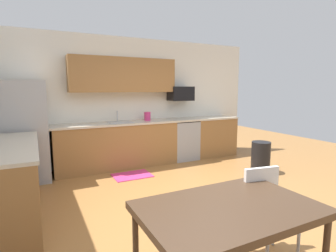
% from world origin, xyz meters
% --- Properties ---
extents(ground_plane, '(12.00, 12.00, 0.00)m').
position_xyz_m(ground_plane, '(0.00, 0.00, 0.00)').
color(ground_plane, '#9E6B38').
extents(wall_back, '(5.80, 0.10, 2.70)m').
position_xyz_m(wall_back, '(0.00, 2.65, 1.35)').
color(wall_back, white).
rests_on(wall_back, ground).
extents(cabinet_run_back, '(2.48, 0.60, 0.90)m').
position_xyz_m(cabinet_run_back, '(-0.51, 2.30, 0.45)').
color(cabinet_run_back, olive).
rests_on(cabinet_run_back, ground).
extents(cabinet_run_back_right, '(1.07, 0.60, 0.90)m').
position_xyz_m(cabinet_run_back_right, '(1.86, 2.30, 0.45)').
color(cabinet_run_back_right, olive).
rests_on(cabinet_run_back_right, ground).
extents(cabinet_run_left, '(0.60, 2.00, 0.90)m').
position_xyz_m(cabinet_run_left, '(-2.30, 0.80, 0.45)').
color(cabinet_run_left, olive).
rests_on(cabinet_run_left, ground).
extents(countertop_back, '(4.80, 0.64, 0.04)m').
position_xyz_m(countertop_back, '(0.00, 2.30, 0.92)').
color(countertop_back, beige).
rests_on(countertop_back, cabinet_run_back).
extents(countertop_left, '(0.64, 2.00, 0.04)m').
position_xyz_m(countertop_left, '(-2.30, 0.80, 0.92)').
color(countertop_left, beige).
rests_on(countertop_left, cabinet_run_left).
extents(upper_cabinets_back, '(2.20, 0.34, 0.70)m').
position_xyz_m(upper_cabinets_back, '(-0.30, 2.43, 1.90)').
color(upper_cabinets_back, olive).
extents(refrigerator, '(0.76, 0.70, 1.76)m').
position_xyz_m(refrigerator, '(-2.18, 2.22, 0.88)').
color(refrigerator, '#9EA0A5').
rests_on(refrigerator, ground).
extents(oven_range, '(0.60, 0.60, 0.91)m').
position_xyz_m(oven_range, '(1.03, 2.30, 0.46)').
color(oven_range, '#999BA0').
rests_on(oven_range, ground).
extents(microwave, '(0.54, 0.36, 0.32)m').
position_xyz_m(microwave, '(1.03, 2.40, 1.51)').
color(microwave, black).
extents(sink_basin, '(0.48, 0.40, 0.14)m').
position_xyz_m(sink_basin, '(-0.45, 2.30, 0.88)').
color(sink_basin, '#A5A8AD').
rests_on(sink_basin, countertop_back).
extents(sink_faucet, '(0.02, 0.02, 0.24)m').
position_xyz_m(sink_faucet, '(-0.45, 2.48, 1.04)').
color(sink_faucet, '#B2B5BA').
rests_on(sink_faucet, countertop_back).
extents(dining_table, '(1.40, 0.90, 0.72)m').
position_xyz_m(dining_table, '(-0.68, -1.41, 0.66)').
color(dining_table, '#422D1E').
rests_on(dining_table, ground).
extents(chair_near_table, '(0.46, 0.46, 0.85)m').
position_xyz_m(chair_near_table, '(-0.03, -1.20, 0.50)').
color(chair_near_table, white).
rests_on(chair_near_table, ground).
extents(trash_bin, '(0.36, 0.36, 0.60)m').
position_xyz_m(trash_bin, '(1.90, 0.74, 0.30)').
color(trash_bin, black).
rests_on(trash_bin, ground).
extents(floor_mat, '(0.70, 0.50, 0.01)m').
position_xyz_m(floor_mat, '(-0.43, 1.65, 0.01)').
color(floor_mat, '#CC3372').
rests_on(floor_mat, ground).
extents(kettle, '(0.14, 0.14, 0.20)m').
position_xyz_m(kettle, '(0.18, 2.35, 1.02)').
color(kettle, '#CC3372').
rests_on(kettle, countertop_back).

